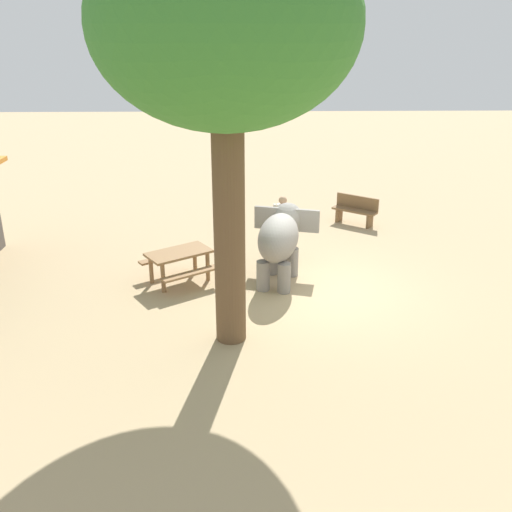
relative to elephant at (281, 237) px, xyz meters
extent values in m
plane|color=tan|center=(-0.77, -0.86, -1.08)|extent=(60.00, 60.00, 0.00)
cylinder|color=gray|center=(0.30, 0.18, -0.72)|extent=(0.31, 0.31, 0.72)
cylinder|color=gray|center=(0.17, -0.31, -0.72)|extent=(0.31, 0.31, 0.72)
cylinder|color=gray|center=(-0.66, 0.44, -0.72)|extent=(0.31, 0.31, 0.72)
cylinder|color=gray|center=(-0.79, -0.05, -0.72)|extent=(0.31, 0.31, 0.72)
ellipsoid|color=gray|center=(-0.24, 0.07, 0.07)|extent=(1.98, 1.36, 1.08)
sphere|color=gray|center=(0.83, -0.23, 0.21)|extent=(0.77, 0.77, 0.77)
cone|color=gray|center=(1.11, -0.30, -0.48)|extent=(0.24, 0.24, 1.21)
cube|color=gray|center=(0.85, 0.30, 0.21)|extent=(0.26, 0.63, 0.58)
cube|color=gray|center=(0.58, -0.69, 0.21)|extent=(0.26, 0.63, 0.58)
cylinder|color=#3F3833|center=(1.63, -0.24, -0.67)|extent=(0.14, 0.14, 0.82)
cylinder|color=#3F3833|center=(1.65, -0.07, -0.67)|extent=(0.14, 0.14, 0.82)
cylinder|color=silver|center=(1.64, -0.15, 0.03)|extent=(0.32, 0.32, 0.58)
sphere|color=tan|center=(1.64, -0.15, 0.43)|extent=(0.22, 0.22, 0.22)
cylinder|color=silver|center=(1.62, -0.36, 0.04)|extent=(0.09, 0.09, 0.55)
cylinder|color=silver|center=(1.67, 0.05, 0.04)|extent=(0.09, 0.09, 0.55)
cylinder|color=brown|center=(-2.87, 1.15, 1.17)|extent=(0.59, 0.59, 4.51)
ellipsoid|color=#387A2D|center=(-2.87, 1.15, 4.75)|extent=(4.87, 4.47, 3.45)
cube|color=brown|center=(4.06, -2.57, -0.63)|extent=(1.14, 1.37, 0.06)
cube|color=brown|center=(4.20, -2.67, -0.40)|extent=(0.87, 1.17, 0.40)
cube|color=brown|center=(3.75, -3.00, -0.87)|extent=(0.34, 0.28, 0.42)
cube|color=brown|center=(4.37, -2.15, -0.87)|extent=(0.34, 0.28, 0.42)
cube|color=olive|center=(-0.14, 2.44, -0.33)|extent=(1.50, 1.69, 0.06)
cylinder|color=olive|center=(0.46, 2.12, -0.72)|extent=(0.10, 0.10, 0.72)
cylinder|color=olive|center=(-0.07, 1.77, -0.72)|extent=(0.10, 0.10, 0.72)
cylinder|color=olive|center=(-0.21, 3.12, -0.72)|extent=(0.10, 0.10, 0.72)
cylinder|color=olive|center=(-0.74, 2.77, -0.72)|extent=(0.10, 0.10, 0.72)
cube|color=olive|center=(0.37, 2.79, -0.64)|extent=(1.03, 1.38, 0.05)
cube|color=olive|center=(-0.66, 2.10, -0.64)|extent=(1.03, 1.38, 0.05)
camera|label=1|loc=(-12.87, 0.88, 4.74)|focal=40.13mm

